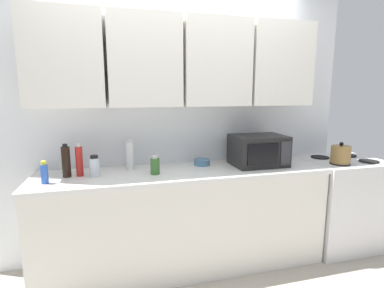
# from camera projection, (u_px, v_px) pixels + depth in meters

# --- Properties ---
(wall_back_with_cabinets) EXTENTS (3.39, 0.38, 2.60)m
(wall_back_with_cabinets) POSITION_uv_depth(u_px,v_px,m) (179.00, 92.00, 2.66)
(wall_back_with_cabinets) COLOR white
(wall_back_with_cabinets) RESTS_ON ground_plane
(counter_run) EXTENTS (2.52, 0.63, 0.90)m
(counter_run) POSITION_uv_depth(u_px,v_px,m) (185.00, 218.00, 2.63)
(counter_run) COLOR white
(counter_run) RESTS_ON ground_plane
(stove_range) EXTENTS (0.76, 0.64, 0.91)m
(stove_range) POSITION_uv_depth(u_px,v_px,m) (340.00, 202.00, 3.03)
(stove_range) COLOR silver
(stove_range) RESTS_ON ground_plane
(kettle) EXTENTS (0.18, 0.18, 0.20)m
(kettle) POSITION_uv_depth(u_px,v_px,m) (341.00, 154.00, 2.76)
(kettle) COLOR olive
(kettle) RESTS_ON stove_range
(microwave) EXTENTS (0.48, 0.37, 0.28)m
(microwave) POSITION_uv_depth(u_px,v_px,m) (258.00, 150.00, 2.72)
(microwave) COLOR black
(microwave) RESTS_ON counter_run
(bottle_white_jar) EXTENTS (0.07, 0.07, 0.27)m
(bottle_white_jar) POSITION_uv_depth(u_px,v_px,m) (130.00, 155.00, 2.56)
(bottle_white_jar) COLOR white
(bottle_white_jar) RESTS_ON counter_run
(bottle_red_sauce) EXTENTS (0.06, 0.06, 0.26)m
(bottle_red_sauce) POSITION_uv_depth(u_px,v_px,m) (79.00, 161.00, 2.36)
(bottle_red_sauce) COLOR red
(bottle_red_sauce) RESTS_ON counter_run
(bottle_clear_tall) EXTENTS (0.08, 0.08, 0.18)m
(bottle_clear_tall) POSITION_uv_depth(u_px,v_px,m) (95.00, 167.00, 2.35)
(bottle_clear_tall) COLOR silver
(bottle_clear_tall) RESTS_ON counter_run
(bottle_blue_cleaner) EXTENTS (0.05, 0.05, 0.17)m
(bottle_blue_cleaner) POSITION_uv_depth(u_px,v_px,m) (44.00, 173.00, 2.17)
(bottle_blue_cleaner) COLOR #2D56B7
(bottle_blue_cleaner) RESTS_ON counter_run
(bottle_soy_dark) EXTENTS (0.07, 0.07, 0.27)m
(bottle_soy_dark) POSITION_uv_depth(u_px,v_px,m) (66.00, 161.00, 2.33)
(bottle_soy_dark) COLOR black
(bottle_soy_dark) RESTS_ON counter_run
(bottle_green_oil) EXTENTS (0.08, 0.08, 0.16)m
(bottle_green_oil) POSITION_uv_depth(u_px,v_px,m) (155.00, 166.00, 2.42)
(bottle_green_oil) COLOR #386B2D
(bottle_green_oil) RESTS_ON counter_run
(bowl_ceramic_small) EXTENTS (0.15, 0.15, 0.06)m
(bowl_ceramic_small) POSITION_uv_depth(u_px,v_px,m) (202.00, 162.00, 2.73)
(bowl_ceramic_small) COLOR teal
(bowl_ceramic_small) RESTS_ON counter_run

